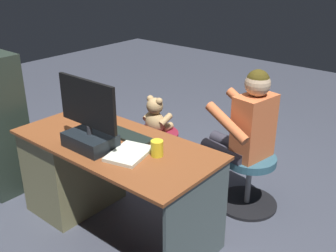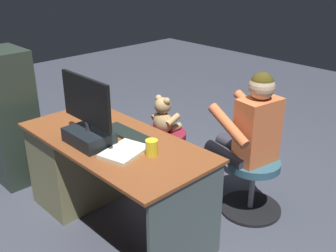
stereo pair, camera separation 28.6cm
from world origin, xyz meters
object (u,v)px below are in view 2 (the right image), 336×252
object	(u,v)px
keyboard	(127,134)
cup	(152,148)
office_chair_teddy	(163,151)
person	(246,131)
computer_mouse	(105,121)
monitor	(88,124)
teddy_bear	(164,116)
desk	(86,162)
visitor_chair	(253,182)
tv_remote	(96,127)

from	to	relation	value
keyboard	cup	bearing A→B (deg)	167.68
cup	office_chair_teddy	distance (m)	1.07
cup	keyboard	bearing A→B (deg)	-12.32
keyboard	person	distance (m)	0.91
computer_mouse	office_chair_teddy	distance (m)	0.77
computer_mouse	person	size ratio (longest dim) A/B	0.08
monitor	teddy_bear	xyz separation A→B (m)	(0.21, -0.90, -0.26)
desk	office_chair_teddy	world-z (taller)	desk
keyboard	visitor_chair	xyz separation A→B (m)	(-0.60, -0.76, -0.46)
monitor	cup	bearing A→B (deg)	-155.48
visitor_chair	keyboard	bearing A→B (deg)	51.93
person	office_chair_teddy	bearing A→B (deg)	9.38
person	tv_remote	bearing A→B (deg)	47.63
tv_remote	person	world-z (taller)	person
computer_mouse	office_chair_teddy	bearing A→B (deg)	-90.68
desk	teddy_bear	distance (m)	0.79
visitor_chair	person	distance (m)	0.42
monitor	person	world-z (taller)	monitor
teddy_bear	office_chair_teddy	bearing A→B (deg)	90.00
computer_mouse	teddy_bear	world-z (taller)	teddy_bear
office_chair_teddy	teddy_bear	xyz separation A→B (m)	(0.00, -0.01, 0.34)
desk	cup	world-z (taller)	cup
keyboard	office_chair_teddy	distance (m)	0.82
office_chair_teddy	person	bearing A→B (deg)	-170.62
keyboard	teddy_bear	bearing A→B (deg)	-65.93
monitor	visitor_chair	world-z (taller)	monitor
tv_remote	monitor	bearing A→B (deg)	111.18
office_chair_teddy	visitor_chair	world-z (taller)	same
cup	office_chair_teddy	xyz separation A→B (m)	(0.64, -0.70, -0.51)
keyboard	person	bearing A→B (deg)	-124.17
desk	monitor	distance (m)	0.61
cup	visitor_chair	bearing A→B (deg)	-105.92
tv_remote	person	distance (m)	1.13
keyboard	computer_mouse	bearing A→B (deg)	-2.92
computer_mouse	person	distance (m)	1.09
person	computer_mouse	bearing A→B (deg)	42.64
visitor_chair	person	xyz separation A→B (m)	(0.09, 0.01, 0.41)
tv_remote	desk	bearing A→B (deg)	-11.78
desk	teddy_bear	bearing A→B (deg)	-99.06
computer_mouse	monitor	bearing A→B (deg)	127.63
person	cup	bearing A→B (deg)	79.69
office_chair_teddy	computer_mouse	bearing A→B (deg)	89.32
desk	person	distance (m)	1.29
tv_remote	visitor_chair	size ratio (longest dim) A/B	0.30
computer_mouse	tv_remote	size ratio (longest dim) A/B	0.64
desk	person	bearing A→B (deg)	-136.31
cup	visitor_chair	distance (m)	1.01
desk	keyboard	bearing A→B (deg)	-163.30
computer_mouse	cup	world-z (taller)	cup
desk	cup	xyz separation A→B (m)	(-0.76, -0.04, 0.39)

